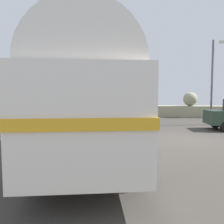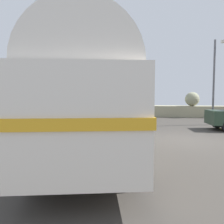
# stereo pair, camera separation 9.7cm
# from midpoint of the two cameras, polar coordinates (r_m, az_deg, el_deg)

# --- Properties ---
(ground) EXTENTS (32.00, 26.00, 0.02)m
(ground) POSITION_cam_midpoint_polar(r_m,az_deg,el_deg) (10.92, 18.69, -6.90)
(ground) COLOR #3C3833
(breakwater) EXTENTS (31.36, 1.97, 2.43)m
(breakwater) POSITION_cam_midpoint_polar(r_m,az_deg,el_deg) (22.45, 13.52, 0.48)
(breakwater) COLOR tan
(breakwater) RESTS_ON ground
(vintage_coach) EXTENTS (4.25, 8.90, 3.70)m
(vintage_coach) POSITION_cam_midpoint_polar(r_m,az_deg,el_deg) (7.60, -5.89, 4.03)
(vintage_coach) COLOR black
(vintage_coach) RESTS_ON ground
(lamp_post) EXTENTS (0.97, 0.39, 5.97)m
(lamp_post) POSITION_cam_midpoint_polar(r_m,az_deg,el_deg) (17.31, 25.29, 8.16)
(lamp_post) COLOR #5B5B60
(lamp_post) RESTS_ON ground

